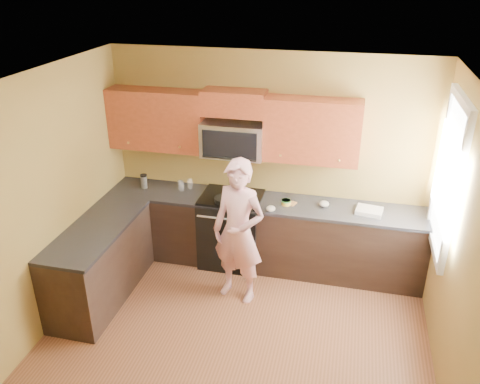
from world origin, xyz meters
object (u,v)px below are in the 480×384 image
(stove, at_px, (232,229))
(butter_tub, at_px, (286,205))
(travel_mug, at_px, (145,188))
(frying_pan, at_px, (225,202))
(microwave, at_px, (234,155))
(woman, at_px, (239,232))

(stove, bearing_deg, butter_tub, -2.10)
(stove, bearing_deg, travel_mug, 178.15)
(frying_pan, xyz_separation_m, travel_mug, (-1.15, 0.21, -0.03))
(microwave, bearing_deg, stove, -90.00)
(travel_mug, bearing_deg, stove, -1.85)
(travel_mug, bearing_deg, butter_tub, -1.95)
(woman, relative_size, frying_pan, 3.90)
(woman, distance_m, travel_mug, 1.63)
(stove, xyz_separation_m, travel_mug, (-1.19, 0.04, 0.45))
(microwave, bearing_deg, woman, -72.47)
(microwave, relative_size, frying_pan, 1.72)
(butter_tub, xyz_separation_m, travel_mug, (-1.88, 0.06, 0.00))
(stove, height_order, woman, woman)
(travel_mug, bearing_deg, woman, -27.11)
(woman, bearing_deg, microwave, 122.95)
(stove, xyz_separation_m, butter_tub, (0.70, -0.03, 0.45))
(microwave, distance_m, woman, 1.05)
(frying_pan, bearing_deg, woman, -75.39)
(microwave, xyz_separation_m, butter_tub, (0.70, -0.15, -0.53))
(stove, bearing_deg, frying_pan, -103.92)
(microwave, distance_m, travel_mug, 1.30)
(stove, distance_m, butter_tub, 0.83)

